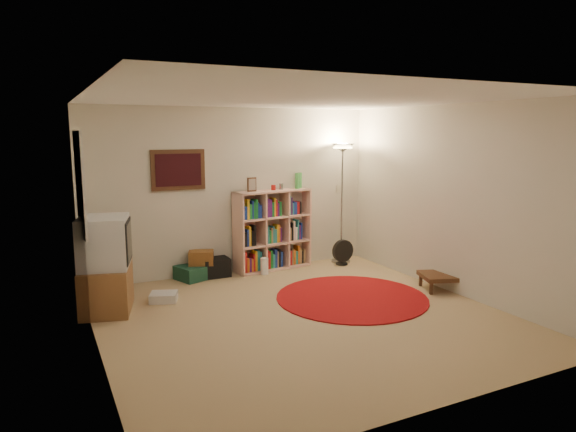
# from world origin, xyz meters

# --- Properties ---
(room) EXTENTS (4.54, 4.54, 2.54)m
(room) POSITION_xyz_m (-0.05, 0.05, 1.26)
(room) COLOR #9F835D
(room) RESTS_ON ground
(bookshelf) EXTENTS (1.28, 0.52, 1.50)m
(bookshelf) POSITION_xyz_m (0.56, 2.13, 0.60)
(bookshelf) COLOR #FFBFAA
(bookshelf) RESTS_ON ground
(floor_lamp) EXTENTS (0.43, 0.43, 1.96)m
(floor_lamp) POSITION_xyz_m (1.77, 1.99, 1.62)
(floor_lamp) COLOR gray
(floor_lamp) RESTS_ON ground
(floor_fan) EXTENTS (0.36, 0.20, 0.42)m
(floor_fan) POSITION_xyz_m (1.69, 1.82, 0.21)
(floor_fan) COLOR black
(floor_fan) RESTS_ON ground
(tv_stand) EXTENTS (0.73, 0.90, 1.15)m
(tv_stand) POSITION_xyz_m (-2.01, 1.24, 0.55)
(tv_stand) COLOR brown
(tv_stand) RESTS_ON ground
(dvd_box) EXTENTS (0.41, 0.38, 0.11)m
(dvd_box) POSITION_xyz_m (-1.33, 1.28, 0.06)
(dvd_box) COLOR silver
(dvd_box) RESTS_ON ground
(suitcase) EXTENTS (0.74, 0.61, 0.20)m
(suitcase) POSITION_xyz_m (-0.62, 2.13, 0.10)
(suitcase) COLOR #153A2A
(suitcase) RESTS_ON ground
(wicker_basket) EXTENTS (0.42, 0.36, 0.20)m
(wicker_basket) POSITION_xyz_m (-0.58, 2.10, 0.31)
(wicker_basket) COLOR brown
(wicker_basket) RESTS_ON suitcase
(duffel_bag) EXTENTS (0.40, 0.34, 0.28)m
(duffel_bag) POSITION_xyz_m (-0.37, 2.11, 0.14)
(duffel_bag) COLOR black
(duffel_bag) RESTS_ON ground
(paper_towel) EXTENTS (0.13, 0.13, 0.25)m
(paper_towel) POSITION_xyz_m (0.33, 1.87, 0.13)
(paper_towel) COLOR white
(paper_towel) RESTS_ON ground
(red_rug) EXTENTS (1.96, 1.96, 0.02)m
(red_rug) POSITION_xyz_m (0.89, 0.33, 0.01)
(red_rug) COLOR maroon
(red_rug) RESTS_ON ground
(side_table) EXTENTS (0.61, 0.61, 0.22)m
(side_table) POSITION_xyz_m (2.17, 0.10, 0.18)
(side_table) COLOR #3E2415
(side_table) RESTS_ON ground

